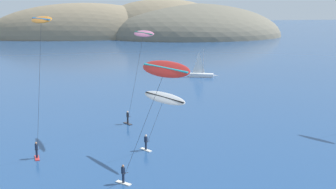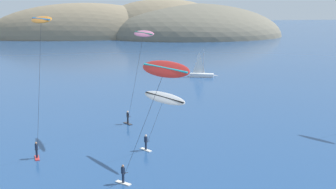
% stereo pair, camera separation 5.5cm
% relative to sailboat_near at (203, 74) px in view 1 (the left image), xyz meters
% --- Properties ---
extents(headland_island, '(126.06, 54.90, 31.99)m').
position_rel_sailboat_near_xyz_m(headland_island, '(-1.12, 98.82, -0.64)').
color(headland_island, '#84755B').
rests_on(headland_island, ground).
extents(sailboat_near, '(5.94, 2.65, 5.70)m').
position_rel_sailboat_near_xyz_m(sailboat_near, '(0.00, 0.00, 0.00)').
color(sailboat_near, white).
rests_on(sailboat_near, ground).
extents(kitesurfer_pink, '(3.66, 8.42, 12.22)m').
position_rel_sailboat_near_xyz_m(kitesurfer_pink, '(-15.26, -36.16, 10.13)').
color(kitesurfer_pink, '#2D2D33').
rests_on(kitesurfer_pink, ground).
extents(kitesurfer_red, '(5.55, 8.16, 11.29)m').
position_rel_sailboat_near_xyz_m(kitesurfer_red, '(-15.26, -53.96, 9.31)').
color(kitesurfer_red, silver).
rests_on(kitesurfer_red, ground).
extents(kitesurfer_white, '(4.29, 6.33, 6.68)m').
position_rel_sailboat_near_xyz_m(kitesurfer_white, '(-13.91, -43.88, 5.18)').
color(kitesurfer_white, silver).
rests_on(kitesurfer_white, ground).
extents(kitesurfer_orange, '(3.76, 7.12, 14.20)m').
position_rel_sailboat_near_xyz_m(kitesurfer_orange, '(-24.70, -45.76, 11.82)').
color(kitesurfer_orange, red).
rests_on(kitesurfer_orange, ground).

